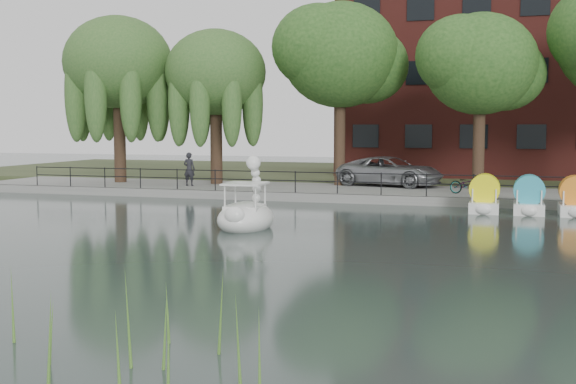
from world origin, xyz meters
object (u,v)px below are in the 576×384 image
at_px(pedestrian, 189,167).
at_px(bicycle, 468,183).
at_px(minivan, 390,169).
at_px(swan_boat, 246,212).

bearing_deg(pedestrian, bicycle, -179.01).
bearing_deg(minivan, pedestrian, 121.33).
bearing_deg(pedestrian, minivan, -160.22).
relative_size(minivan, pedestrian, 3.14).
relative_size(minivan, swan_boat, 2.05).
distance_m(minivan, swan_boat, 14.19).
height_order(minivan, pedestrian, pedestrian).
relative_size(bicycle, swan_boat, 0.57).
bearing_deg(pedestrian, swan_boat, 126.41).
distance_m(minivan, pedestrian, 10.33).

